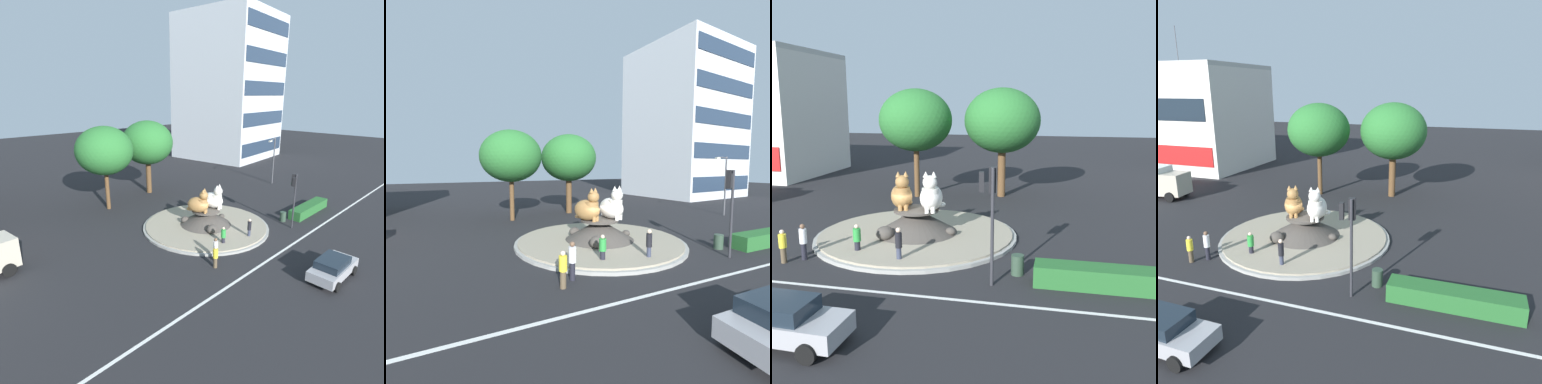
# 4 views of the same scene
# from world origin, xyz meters

# --- Properties ---
(ground_plane) EXTENTS (160.00, 160.00, 0.00)m
(ground_plane) POSITION_xyz_m (0.00, 0.00, 0.00)
(ground_plane) COLOR black
(lane_centreline) EXTENTS (112.00, 0.20, 0.01)m
(lane_centreline) POSITION_xyz_m (0.00, -7.34, 0.00)
(lane_centreline) COLOR silver
(lane_centreline) RESTS_ON ground
(roundabout_island) EXTENTS (11.19, 11.19, 1.62)m
(roundabout_island) POSITION_xyz_m (-0.01, -0.01, 0.52)
(roundabout_island) COLOR gray
(roundabout_island) RESTS_ON ground
(cat_statue_tabby) EXTENTS (1.88, 2.45, 2.15)m
(cat_statue_tabby) POSITION_xyz_m (-0.84, 0.02, 2.41)
(cat_statue_tabby) COLOR #9E703D
(cat_statue_tabby) RESTS_ON roundabout_island
(cat_statue_white) EXTENTS (1.57, 2.39, 2.24)m
(cat_statue_white) POSITION_xyz_m (0.91, -0.14, 2.44)
(cat_statue_white) COLOR silver
(cat_statue_white) RESTS_ON roundabout_island
(traffic_light_mast) EXTENTS (0.71, 0.61, 4.93)m
(traffic_light_mast) POSITION_xyz_m (5.09, -5.60, 3.61)
(traffic_light_mast) COLOR #2D2D33
(traffic_light_mast) RESTS_ON ground
(office_tower) EXTENTS (16.89, 16.53, 24.84)m
(office_tower) POSITION_xyz_m (29.12, 20.78, 12.42)
(office_tower) COLOR silver
(office_tower) RESTS_ON ground
(clipped_hedge_strip) EXTENTS (6.10, 1.20, 0.90)m
(clipped_hedge_strip) POSITION_xyz_m (9.92, -5.00, 0.45)
(clipped_hedge_strip) COLOR #235B28
(clipped_hedge_strip) RESTS_ON ground
(broadleaf_tree_behind_island) EXTENTS (5.96, 5.96, 8.60)m
(broadleaf_tree_behind_island) POSITION_xyz_m (3.07, 12.04, 6.03)
(broadleaf_tree_behind_island) COLOR brown
(broadleaf_tree_behind_island) RESTS_ON ground
(second_tree_near_tower) EXTENTS (5.71, 5.71, 8.52)m
(second_tree_near_tower) POSITION_xyz_m (-3.53, 10.45, 6.08)
(second_tree_near_tower) COLOR brown
(second_tree_near_tower) RESTS_ON ground
(streetlight_arm) EXTENTS (2.46, 0.81, 6.13)m
(streetlight_arm) POSITION_xyz_m (16.84, 3.44, 3.67)
(streetlight_arm) COLOR #4C4C51
(streetlight_arm) RESTS_ON ground
(pedestrian_green_shirt) EXTENTS (0.37, 0.37, 1.60)m
(pedestrian_green_shirt) POSITION_xyz_m (-1.87, -3.55, 0.83)
(pedestrian_green_shirt) COLOR black
(pedestrian_green_shirt) RESTS_ON ground
(pedestrian_black_shirt) EXTENTS (0.31, 0.31, 1.79)m
(pedestrian_black_shirt) POSITION_xyz_m (0.59, -4.28, 0.97)
(pedestrian_black_shirt) COLOR #33384C
(pedestrian_black_shirt) RESTS_ON ground
(pedestrian_white_shirt) EXTENTS (0.35, 0.35, 1.78)m
(pedestrian_white_shirt) POSITION_xyz_m (-4.11, -4.66, 0.95)
(pedestrian_white_shirt) COLOR black
(pedestrian_white_shirt) RESTS_ON ground
(pedestrian_yellow_shirt) EXTENTS (0.36, 0.36, 1.62)m
(pedestrian_yellow_shirt) POSITION_xyz_m (-4.81, -5.26, 0.85)
(pedestrian_yellow_shirt) COLOR brown
(pedestrian_yellow_shirt) RESTS_ON ground
(sedan_on_far_lane) EXTENTS (4.14, 1.99, 1.45)m
(sedan_on_far_lane) POSITION_xyz_m (-0.51, -11.51, 0.77)
(sedan_on_far_lane) COLOR #99999E
(sedan_on_far_lane) RESTS_ON ground
(litter_bin) EXTENTS (0.56, 0.56, 0.90)m
(litter_bin) POSITION_xyz_m (6.10, -4.28, 0.45)
(litter_bin) COLOR #2D4233
(litter_bin) RESTS_ON ground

